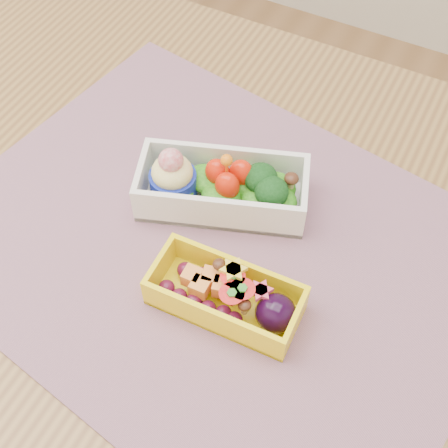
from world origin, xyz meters
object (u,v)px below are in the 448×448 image
at_px(table, 180,305).
at_px(bento_yellow, 229,296).
at_px(placemat, 215,246).
at_px(bento_white, 221,187).

xyz_separation_m(table, bento_yellow, (0.08, -0.03, 0.12)).
height_order(placemat, bento_yellow, bento_yellow).
distance_m(placemat, bento_white, 0.06).
bearing_deg(placemat, table, -133.96).
bearing_deg(bento_yellow, bento_white, 118.21).
relative_size(table, bento_white, 6.13).
xyz_separation_m(placemat, bento_yellow, (0.04, -0.06, 0.02)).
bearing_deg(bento_yellow, table, 159.16).
height_order(placemat, bento_white, bento_white).
bearing_deg(bento_yellow, placemat, 125.59).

